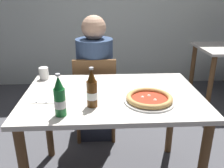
% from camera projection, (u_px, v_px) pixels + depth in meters
% --- Properties ---
extents(dining_table_main, '(1.20, 0.80, 0.75)m').
position_uv_depth(dining_table_main, '(112.00, 108.00, 1.68)').
color(dining_table_main, silver).
rests_on(dining_table_main, ground_plane).
extents(chair_behind_table, '(0.40, 0.40, 0.85)m').
position_uv_depth(chair_behind_table, '(95.00, 94.00, 2.29)').
color(chair_behind_table, brown).
rests_on(chair_behind_table, ground_plane).
extents(diner_seated, '(0.34, 0.34, 1.21)m').
position_uv_depth(diner_seated, '(95.00, 82.00, 2.30)').
color(diner_seated, '#2D3342').
rests_on(diner_seated, ground_plane).
extents(pizza_margherita_near, '(0.32, 0.32, 0.04)m').
position_uv_depth(pizza_margherita_near, '(149.00, 99.00, 1.50)').
color(pizza_margherita_near, white).
rests_on(pizza_margherita_near, dining_table_main).
extents(beer_bottle_left, '(0.07, 0.07, 0.25)m').
position_uv_depth(beer_bottle_left, '(60.00, 98.00, 1.31)').
color(beer_bottle_left, '#196B2D').
rests_on(beer_bottle_left, dining_table_main).
extents(beer_bottle_center, '(0.07, 0.07, 0.25)m').
position_uv_depth(beer_bottle_center, '(92.00, 90.00, 1.42)').
color(beer_bottle_center, '#512D0F').
rests_on(beer_bottle_center, dining_table_main).
extents(napkin_with_cutlery, '(0.20, 0.20, 0.01)m').
position_uv_depth(napkin_with_cutlery, '(45.00, 97.00, 1.57)').
color(napkin_with_cutlery, white).
rests_on(napkin_with_cutlery, dining_table_main).
extents(paper_cup, '(0.07, 0.07, 0.09)m').
position_uv_depth(paper_cup, '(44.00, 73.00, 1.88)').
color(paper_cup, white).
rests_on(paper_cup, dining_table_main).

